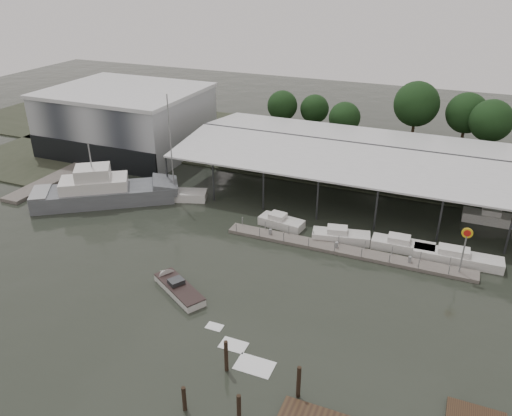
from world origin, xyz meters
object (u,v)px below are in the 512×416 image
at_px(grey_trawler, 105,191).
at_px(speedboat_underway, 176,286).
at_px(white_sailboat, 170,194).
at_px(shell_fuel_sign, 465,242).

relative_size(grey_trawler, speedboat_underway, 1.11).
bearing_deg(white_sailboat, shell_fuel_sign, -25.97).
relative_size(shell_fuel_sign, speedboat_underway, 0.33).
bearing_deg(white_sailboat, grey_trawler, -169.26).
height_order(shell_fuel_sign, grey_trawler, grey_trawler).
relative_size(shell_fuel_sign, grey_trawler, 0.30).
distance_m(grey_trawler, white_sailboat, 8.62).
distance_m(shell_fuel_sign, grey_trawler, 45.12).
distance_m(white_sailboat, speedboat_underway, 21.76).
xyz_separation_m(shell_fuel_sign, speedboat_underway, (-25.74, -13.54, -3.53)).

